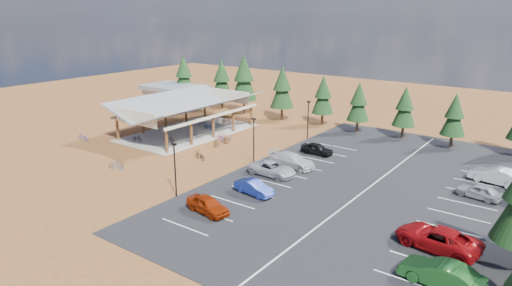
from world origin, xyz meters
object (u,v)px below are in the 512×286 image
Objects in this scene: lamp_post_2 at (308,117)px; bike_16 at (200,155)px; trash_bin_0 at (216,143)px; bike_4 at (168,139)px; car_6 at (438,238)px; bike_pavilion at (188,106)px; bike_3 at (215,118)px; car_5 at (441,274)px; bike_12 at (116,164)px; lamp_post_0 at (175,166)px; bike_10 at (83,137)px; bike_0 at (137,138)px; car_3 at (292,160)px; bike_7 at (226,120)px; lamp_post_1 at (254,137)px; car_4 at (317,149)px; outbuilding at (175,96)px; bike_2 at (202,123)px; car_0 at (208,205)px; bike_1 at (167,130)px; bike_14 at (226,138)px; car_9 at (496,176)px; trash_bin_1 at (226,140)px; car_2 at (272,169)px; bike_15 at (222,136)px; bike_13 at (117,166)px; bike_6 at (208,127)px; car_8 at (479,191)px; car_1 at (254,187)px.

lamp_post_2 reaches higher than bike_16.
bike_4 is at bearing -161.04° from trash_bin_0.
bike_16 is 28.26m from car_6.
bike_pavilion is 12.52× the size of bike_3.
bike_12 is at bearing -88.40° from car_5.
lamp_post_0 is 3.10× the size of bike_10.
car_3 reaches higher than bike_0.
bike_3 is 2.55m from bike_7.
lamp_post_1 is 1.32× the size of car_4.
car_6 is (27.80, -5.04, 0.38)m from bike_16.
outbuilding is at bearing 147.31° from trash_bin_0.
car_0 reaches higher than bike_2.
bike_1 is (-1.83, -2.32, -3.19)m from bike_pavilion.
bike_4 reaches higher than bike_14.
car_0 is 0.86× the size of car_9.
car_6 is (29.39, -11.72, 0.42)m from trash_bin_1.
trash_bin_0 is 0.18× the size of car_9.
car_9 reaches higher than bike_2.
car_6 reaches higher than car_2.
car_0 is at bearing -79.27° from lamp_post_2.
car_2 is 0.96× the size of car_3.
outbuilding reaches higher than bike_2.
bike_15 is 32.58m from car_9.
bike_6 is at bearing -173.33° from bike_13.
bike_0 is 11.47m from bike_16.
car_4 is (9.96, 9.56, 0.21)m from bike_16.
trash_bin_0 is 0.23× the size of car_8.
outbuilding is at bearing 151.11° from lamp_post_1.
bike_1 is at bearing 176.69° from trash_bin_0.
trash_bin_1 is 0.21× the size of car_0.
car_6 is (35.81, -7.70, 0.35)m from bike_4.
bike_0 is at bearing 84.49° from car_1.
car_1 is at bearing -174.59° from car_4.
bike_4 is at bearing -103.14° from car_5.
car_6 reaches higher than bike_16.
bike_12 is (2.60, -10.17, -0.10)m from bike_4.
car_8 reaches higher than bike_14.
car_6 is at bearing -98.94° from bike_6.
bike_15 is (5.73, 0.37, -3.38)m from bike_pavilion.
bike_1 reaches higher than bike_4.
bike_16 reaches higher than bike_10.
car_4 is (27.93, 12.73, 0.27)m from bike_10.
bike_14 is (2.24, 15.42, -0.07)m from bike_13.
bike_3 is 0.38× the size of car_1.
car_9 reaches higher than bike_6.
lamp_post_2 reaches higher than bike_pavilion.
car_0 reaches higher than bike_3.
lamp_post_2 is 11.83m from car_3.
bike_15 is at bearing -58.28° from bike_4.
bike_1 is 0.36× the size of car_9.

